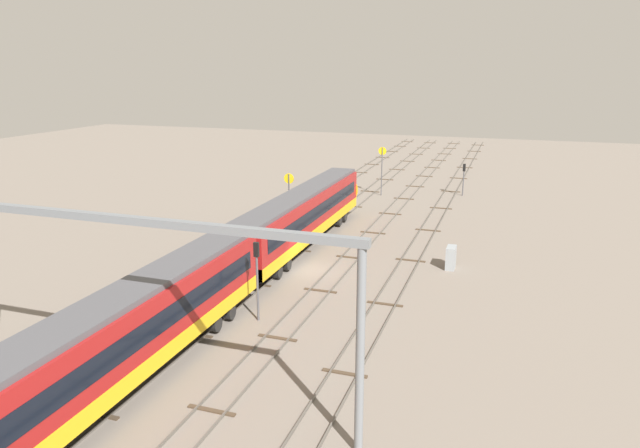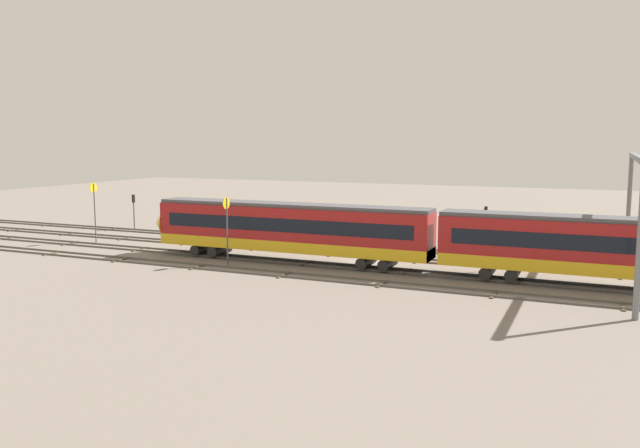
{
  "view_description": "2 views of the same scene",
  "coord_description": "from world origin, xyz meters",
  "px_view_note": "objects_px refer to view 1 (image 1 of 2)",
  "views": [
    {
      "loc": [
        -39.71,
        -14.62,
        15.25
      ],
      "look_at": [
        3.17,
        0.01,
        2.87
      ],
      "focal_mm": 32.35,
      "sensor_mm": 36.0,
      "label": 1
    },
    {
      "loc": [
        -17.83,
        50.16,
        10.19
      ],
      "look_at": [
        4.47,
        -0.79,
        2.92
      ],
      "focal_mm": 36.4,
      "sensor_mm": 36.0,
      "label": 2
    }
  ],
  "objects_px": {
    "overhead_gantry": "(142,266)",
    "speed_sign_near_foreground": "(382,164)",
    "signal_light_trackside_approach": "(464,175)",
    "speed_sign_mid_trackside": "(289,193)",
    "signal_light_trackside_departure": "(257,270)",
    "relay_cabinet": "(451,258)"
  },
  "relations": [
    {
      "from": "overhead_gantry",
      "to": "speed_sign_near_foreground",
      "type": "bearing_deg",
      "value": 0.38
    },
    {
      "from": "signal_light_trackside_approach",
      "to": "overhead_gantry",
      "type": "bearing_deg",
      "value": 169.84
    },
    {
      "from": "speed_sign_mid_trackside",
      "to": "signal_light_trackside_approach",
      "type": "xyz_separation_m",
      "value": [
        21.33,
        -14.32,
        -1.04
      ]
    },
    {
      "from": "speed_sign_near_foreground",
      "to": "signal_light_trackside_departure",
      "type": "distance_m",
      "value": 37.96
    },
    {
      "from": "speed_sign_mid_trackside",
      "to": "signal_light_trackside_departure",
      "type": "height_order",
      "value": "speed_sign_mid_trackside"
    },
    {
      "from": "speed_sign_mid_trackside",
      "to": "signal_light_trackside_departure",
      "type": "xyz_separation_m",
      "value": [
        -19.66,
        -5.78,
        -0.35
      ]
    },
    {
      "from": "speed_sign_near_foreground",
      "to": "signal_light_trackside_departure",
      "type": "xyz_separation_m",
      "value": [
        -37.94,
        -0.95,
        -0.55
      ]
    },
    {
      "from": "speed_sign_near_foreground",
      "to": "speed_sign_mid_trackside",
      "type": "bearing_deg",
      "value": 165.2
    },
    {
      "from": "overhead_gantry",
      "to": "relay_cabinet",
      "type": "bearing_deg",
      "value": -24.46
    },
    {
      "from": "speed_sign_near_foreground",
      "to": "speed_sign_mid_trackside",
      "type": "relative_size",
      "value": 1.07
    },
    {
      "from": "signal_light_trackside_departure",
      "to": "overhead_gantry",
      "type": "bearing_deg",
      "value": 176.47
    },
    {
      "from": "speed_sign_mid_trackside",
      "to": "signal_light_trackside_departure",
      "type": "bearing_deg",
      "value": -163.63
    },
    {
      "from": "speed_sign_near_foreground",
      "to": "signal_light_trackside_approach",
      "type": "bearing_deg",
      "value": -72.18
    },
    {
      "from": "overhead_gantry",
      "to": "speed_sign_mid_trackside",
      "type": "bearing_deg",
      "value": 9.77
    },
    {
      "from": "speed_sign_near_foreground",
      "to": "relay_cabinet",
      "type": "height_order",
      "value": "speed_sign_near_foreground"
    },
    {
      "from": "speed_sign_mid_trackside",
      "to": "signal_light_trackside_approach",
      "type": "relative_size",
      "value": 1.42
    },
    {
      "from": "signal_light_trackside_approach",
      "to": "signal_light_trackside_departure",
      "type": "height_order",
      "value": "signal_light_trackside_departure"
    },
    {
      "from": "relay_cabinet",
      "to": "speed_sign_near_foreground",
      "type": "bearing_deg",
      "value": 24.61
    },
    {
      "from": "speed_sign_near_foreground",
      "to": "speed_sign_mid_trackside",
      "type": "distance_m",
      "value": 18.9
    },
    {
      "from": "overhead_gantry",
      "to": "signal_light_trackside_departure",
      "type": "distance_m",
      "value": 10.87
    },
    {
      "from": "overhead_gantry",
      "to": "speed_sign_mid_trackside",
      "type": "relative_size",
      "value": 3.64
    },
    {
      "from": "overhead_gantry",
      "to": "speed_sign_mid_trackside",
      "type": "xyz_separation_m",
      "value": [
        29.89,
        5.14,
        -3.28
      ]
    }
  ]
}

